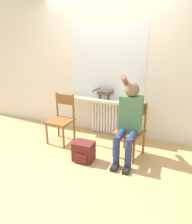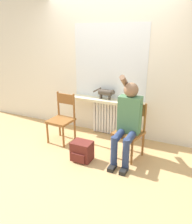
{
  "view_description": "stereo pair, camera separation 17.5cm",
  "coord_description": "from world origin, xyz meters",
  "views": [
    {
      "loc": [
        1.33,
        -2.65,
        1.87
      ],
      "look_at": [
        0.0,
        0.62,
        0.62
      ],
      "focal_mm": 35.0,
      "sensor_mm": 36.0,
      "label": 1
    },
    {
      "loc": [
        1.49,
        -2.58,
        1.87
      ],
      "look_at": [
        0.0,
        0.62,
        0.62
      ],
      "focal_mm": 35.0,
      "sensor_mm": 36.0,
      "label": 2
    }
  ],
  "objects": [
    {
      "name": "chair_left",
      "position": [
        -0.63,
        0.51,
        0.45
      ],
      "size": [
        0.43,
        0.43,
        0.89
      ],
      "rotation": [
        0.0,
        0.0,
        -0.06
      ],
      "color": "brown",
      "rests_on": "ground_plane"
    },
    {
      "name": "window_glass",
      "position": [
        0.0,
        1.2,
        1.4
      ],
      "size": [
        1.41,
        0.01,
        1.34
      ],
      "color": "white",
      "rests_on": "windowsill"
    },
    {
      "name": "ground_plane",
      "position": [
        0.0,
        0.0,
        0.0
      ],
      "size": [
        12.0,
        12.0,
        0.0
      ],
      "primitive_type": "plane",
      "color": "tan"
    },
    {
      "name": "person",
      "position": [
        0.63,
        0.4,
        0.67
      ],
      "size": [
        0.36,
        0.96,
        1.33
      ],
      "color": "navy",
      "rests_on": "ground_plane"
    },
    {
      "name": "wall_with_window",
      "position": [
        0.0,
        1.23,
        1.35
      ],
      "size": [
        7.0,
        0.06,
        2.7
      ],
      "color": "white",
      "rests_on": "ground_plane"
    },
    {
      "name": "windowsill",
      "position": [
        0.0,
        1.06,
        0.7
      ],
      "size": [
        1.47,
        0.27,
        0.05
      ],
      "color": "beige",
      "rests_on": "radiator"
    },
    {
      "name": "backpack",
      "position": [
        0.02,
        0.06,
        0.15
      ],
      "size": [
        0.32,
        0.27,
        0.31
      ],
      "color": "maroon",
      "rests_on": "ground_plane"
    },
    {
      "name": "cat",
      "position": [
        -0.0,
        1.07,
        0.86
      ],
      "size": [
        0.44,
        0.11,
        0.22
      ],
      "color": "#4C4238",
      "rests_on": "windowsill"
    },
    {
      "name": "radiator",
      "position": [
        -0.0,
        1.15,
        0.34
      ],
      "size": [
        0.6,
        0.08,
        0.68
      ],
      "color": "white",
      "rests_on": "ground_plane"
    },
    {
      "name": "chair_right",
      "position": [
        0.64,
        0.51,
        0.45
      ],
      "size": [
        0.49,
        0.49,
        0.89
      ],
      "rotation": [
        0.0,
        0.0,
        -0.24
      ],
      "color": "brown",
      "rests_on": "ground_plane"
    }
  ]
}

